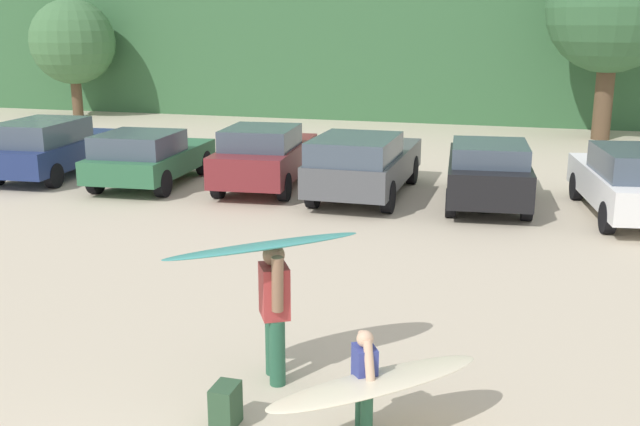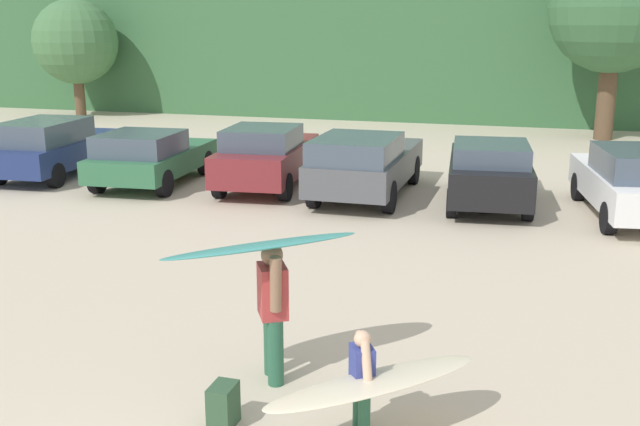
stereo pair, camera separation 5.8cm
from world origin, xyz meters
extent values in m
cube|color=#38663D|center=(0.00, 31.80, 3.66)|extent=(108.00, 12.00, 7.31)
cylinder|color=brown|center=(-16.23, 23.98, 0.82)|extent=(0.44, 0.44, 1.64)
sphere|color=#427042|center=(-16.23, 23.98, 3.15)|extent=(3.55, 3.55, 3.55)
cylinder|color=brown|center=(4.99, 23.39, 1.29)|extent=(0.62, 0.62, 2.59)
sphere|color=#38663D|center=(4.99, 23.39, 4.42)|extent=(4.33, 4.33, 4.33)
cube|color=navy|center=(-9.45, 12.77, 0.63)|extent=(2.09, 4.59, 0.65)
cube|color=#3F4C5B|center=(-9.40, 12.16, 1.24)|extent=(1.80, 2.51, 0.58)
cylinder|color=black|center=(-10.35, 14.18, 0.31)|extent=(0.26, 0.63, 0.61)
cylinder|color=black|center=(-8.76, 14.29, 0.31)|extent=(0.26, 0.63, 0.61)
cylinder|color=black|center=(-8.55, 11.35, 0.31)|extent=(0.26, 0.63, 0.61)
cube|color=#2D6642|center=(-6.44, 12.48, 0.60)|extent=(2.16, 4.13, 0.55)
cube|color=#3F4C5B|center=(-6.39, 11.78, 1.13)|extent=(1.87, 2.02, 0.52)
cylinder|color=black|center=(-7.38, 13.75, 0.32)|extent=(0.26, 0.66, 0.65)
cylinder|color=black|center=(-5.67, 13.86, 0.32)|extent=(0.26, 0.66, 0.65)
cylinder|color=black|center=(-7.21, 11.10, 0.32)|extent=(0.26, 0.66, 0.65)
cylinder|color=black|center=(-5.50, 11.21, 0.32)|extent=(0.26, 0.66, 0.65)
cube|color=maroon|center=(-3.55, 12.92, 0.69)|extent=(2.11, 4.31, 0.73)
cube|color=#3F4C5B|center=(-3.51, 12.47, 1.30)|extent=(1.77, 2.04, 0.49)
cylinder|color=black|center=(-4.45, 14.22, 0.33)|extent=(0.28, 0.67, 0.65)
cylinder|color=black|center=(-2.89, 14.36, 0.33)|extent=(0.28, 0.67, 0.65)
cylinder|color=black|center=(-4.21, 11.48, 0.33)|extent=(0.28, 0.67, 0.65)
cylinder|color=black|center=(-2.64, 11.62, 0.33)|extent=(0.28, 0.67, 0.65)
cube|color=#4C4F54|center=(-0.98, 12.75, 0.70)|extent=(1.88, 4.71, 0.68)
cube|color=#3F4C5B|center=(-0.99, 11.63, 1.29)|extent=(1.72, 2.36, 0.50)
cylinder|color=black|center=(-1.81, 14.30, 0.36)|extent=(0.22, 0.71, 0.71)
cylinder|color=black|center=(-0.14, 14.30, 0.36)|extent=(0.22, 0.71, 0.71)
cylinder|color=black|center=(-1.82, 11.20, 0.36)|extent=(0.22, 0.71, 0.71)
cylinder|color=black|center=(-0.15, 11.20, 0.36)|extent=(0.22, 0.71, 0.71)
cube|color=black|center=(1.83, 12.64, 0.68)|extent=(2.10, 4.24, 0.74)
cube|color=#3F4C5B|center=(1.87, 12.12, 1.25)|extent=(1.76, 2.14, 0.42)
cylinder|color=black|center=(0.93, 13.91, 0.30)|extent=(0.28, 0.63, 0.61)
cylinder|color=black|center=(2.46, 14.06, 0.30)|extent=(0.28, 0.63, 0.61)
cylinder|color=black|center=(1.19, 11.22, 0.30)|extent=(0.28, 0.63, 0.61)
cylinder|color=black|center=(2.72, 11.37, 0.30)|extent=(0.28, 0.63, 0.61)
cube|color=white|center=(4.83, 12.34, 0.64)|extent=(2.49, 4.55, 0.65)
cylinder|color=black|center=(3.79, 13.62, 0.31)|extent=(0.32, 0.66, 0.63)
cylinder|color=black|center=(4.25, 10.81, 0.31)|extent=(0.32, 0.66, 0.63)
cylinder|color=#26593F|center=(0.15, 3.16, 0.39)|extent=(0.18, 0.18, 0.78)
cylinder|color=#26593F|center=(0.01, 3.40, 0.39)|extent=(0.18, 0.18, 0.78)
cube|color=#B23838|center=(0.08, 3.28, 1.08)|extent=(0.45, 0.49, 0.60)
sphere|color=#8C664C|center=(0.08, 3.28, 1.50)|extent=(0.25, 0.25, 0.25)
cylinder|color=#8C664C|center=(0.19, 3.09, 1.23)|extent=(0.20, 0.22, 0.64)
cylinder|color=#8C664C|center=(-0.02, 3.47, 1.23)|extent=(0.28, 0.36, 0.64)
cylinder|color=#26593F|center=(1.37, 2.34, 0.26)|extent=(0.12, 0.12, 0.53)
cylinder|color=#26593F|center=(1.27, 2.51, 0.26)|extent=(0.12, 0.12, 0.53)
cube|color=#333D8C|center=(1.32, 2.42, 0.73)|extent=(0.31, 0.33, 0.40)
sphere|color=#D8AD8C|center=(1.32, 2.42, 1.02)|extent=(0.17, 0.17, 0.17)
cylinder|color=#D8AD8C|center=(1.39, 2.29, 0.84)|extent=(0.19, 0.24, 0.43)
cylinder|color=#D8AD8C|center=(1.25, 2.55, 0.84)|extent=(0.18, 0.23, 0.43)
ellipsoid|color=teal|center=(0.01, 3.19, 1.62)|extent=(2.11, 2.04, 0.20)
ellipsoid|color=beige|center=(1.47, 2.28, 0.65)|extent=(2.12, 2.12, 0.17)
cube|color=#2D4C33|center=(-0.06, 2.16, 0.23)|extent=(0.24, 0.34, 0.45)
camera|label=1|loc=(2.75, -4.13, 4.01)|focal=41.89mm
camera|label=2|loc=(2.81, -4.11, 4.01)|focal=41.89mm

